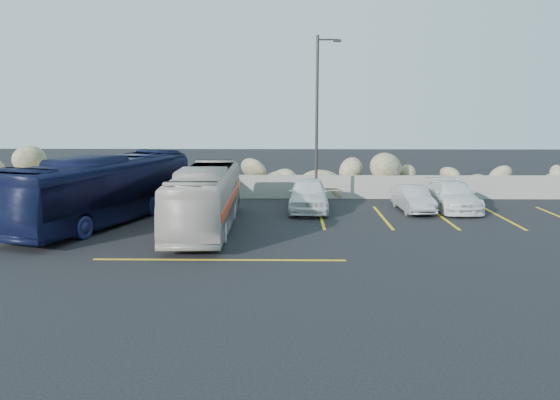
{
  "coord_description": "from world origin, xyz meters",
  "views": [
    {
      "loc": [
        1.19,
        -16.42,
        4.81
      ],
      "look_at": [
        0.86,
        4.0,
        1.27
      ],
      "focal_mm": 35.0,
      "sensor_mm": 36.0,
      "label": 1
    }
  ],
  "objects_px": {
    "tour_coach": "(104,189)",
    "car_b": "(413,199)",
    "car_a": "(308,194)",
    "lamppost": "(318,117)",
    "vintage_bus": "(205,198)",
    "car_c": "(452,196)"
  },
  "relations": [
    {
      "from": "tour_coach",
      "to": "car_b",
      "type": "bearing_deg",
      "value": 30.21
    },
    {
      "from": "car_b",
      "to": "car_a",
      "type": "bearing_deg",
      "value": 174.95
    },
    {
      "from": "lamppost",
      "to": "vintage_bus",
      "type": "bearing_deg",
      "value": -133.78
    },
    {
      "from": "lamppost",
      "to": "car_a",
      "type": "distance_m",
      "value": 3.69
    },
    {
      "from": "lamppost",
      "to": "car_c",
      "type": "bearing_deg",
      "value": -5.84
    },
    {
      "from": "car_c",
      "to": "lamppost",
      "type": "bearing_deg",
      "value": 173.55
    },
    {
      "from": "lamppost",
      "to": "tour_coach",
      "type": "height_order",
      "value": "lamppost"
    },
    {
      "from": "car_c",
      "to": "car_a",
      "type": "bearing_deg",
      "value": -177.92
    },
    {
      "from": "lamppost",
      "to": "tour_coach",
      "type": "distance_m",
      "value": 10.18
    },
    {
      "from": "vintage_bus",
      "to": "lamppost",
      "type": "bearing_deg",
      "value": 45.13
    },
    {
      "from": "vintage_bus",
      "to": "car_a",
      "type": "distance_m",
      "value": 5.73
    },
    {
      "from": "vintage_bus",
      "to": "tour_coach",
      "type": "bearing_deg",
      "value": 165.63
    },
    {
      "from": "lamppost",
      "to": "car_a",
      "type": "bearing_deg",
      "value": -115.1
    },
    {
      "from": "car_b",
      "to": "car_c",
      "type": "bearing_deg",
      "value": 8.9
    },
    {
      "from": "vintage_bus",
      "to": "car_b",
      "type": "relative_size",
      "value": 2.5
    },
    {
      "from": "vintage_bus",
      "to": "car_a",
      "type": "xyz_separation_m",
      "value": [
        4.19,
        3.88,
        -0.47
      ]
    },
    {
      "from": "tour_coach",
      "to": "car_b",
      "type": "relative_size",
      "value": 2.86
    },
    {
      "from": "vintage_bus",
      "to": "tour_coach",
      "type": "xyz_separation_m",
      "value": [
        -4.34,
        1.03,
        0.18
      ]
    },
    {
      "from": "tour_coach",
      "to": "car_a",
      "type": "distance_m",
      "value": 9.02
    },
    {
      "from": "lamppost",
      "to": "car_b",
      "type": "bearing_deg",
      "value": -13.84
    },
    {
      "from": "lamppost",
      "to": "car_a",
      "type": "height_order",
      "value": "lamppost"
    },
    {
      "from": "lamppost",
      "to": "car_c",
      "type": "distance_m",
      "value": 7.3
    }
  ]
}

